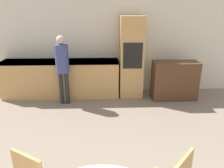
% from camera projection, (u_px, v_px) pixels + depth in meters
% --- Properties ---
extents(wall_back, '(7.02, 0.05, 2.60)m').
position_uv_depth(wall_back, '(111.00, 42.00, 5.50)').
color(wall_back, silver).
rests_on(wall_back, ground_plane).
extents(kitchen_counter, '(2.82, 0.60, 0.90)m').
position_uv_depth(kitchen_counter, '(61.00, 78.00, 5.42)').
color(kitchen_counter, tan).
rests_on(kitchen_counter, ground_plane).
extents(oven_unit, '(0.56, 0.59, 1.94)m').
position_uv_depth(oven_unit, '(131.00, 57.00, 5.31)').
color(oven_unit, tan).
rests_on(oven_unit, ground_plane).
extents(sideboard, '(1.06, 0.45, 0.92)m').
position_uv_depth(sideboard, '(174.00, 80.00, 5.25)').
color(sideboard, '#51331E').
rests_on(sideboard, ground_plane).
extents(person_standing, '(0.29, 0.29, 1.56)m').
position_uv_depth(person_standing, '(62.00, 63.00, 4.79)').
color(person_standing, '#262628').
rests_on(person_standing, ground_plane).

